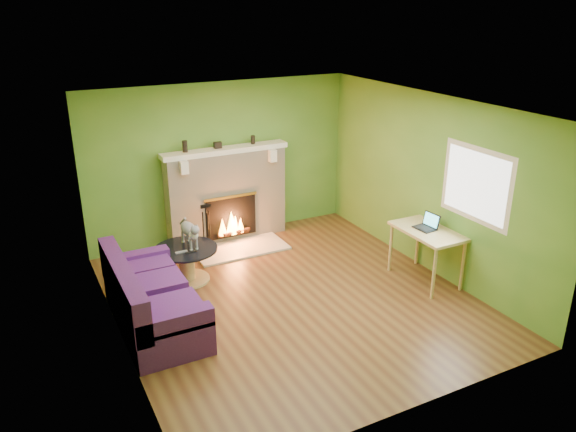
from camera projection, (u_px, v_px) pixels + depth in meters
name	position (u px, v px, depth m)	size (l,w,h in m)	color
floor	(291.00, 298.00, 7.64)	(5.00, 5.00, 0.00)	#573018
ceiling	(292.00, 107.00, 6.70)	(5.00, 5.00, 0.00)	white
wall_back	(221.00, 162.00, 9.24)	(5.00, 5.00, 0.00)	#487E29
wall_front	(419.00, 294.00, 5.10)	(5.00, 5.00, 0.00)	#487E29
wall_left	(112.00, 241.00, 6.21)	(5.00, 5.00, 0.00)	#487E29
wall_right	(429.00, 184.00, 8.13)	(5.00, 5.00, 0.00)	#487E29
window_frame	(476.00, 185.00, 7.29)	(1.20, 1.20, 0.00)	silver
window_pane	(476.00, 185.00, 7.28)	(1.06, 1.06, 0.00)	white
fireplace	(227.00, 195.00, 9.28)	(2.10, 0.46, 1.58)	beige
hearth	(240.00, 248.00, 9.12)	(1.50, 0.75, 0.03)	beige
mantel	(225.00, 150.00, 8.98)	(2.10, 0.28, 0.08)	white
sofa	(150.00, 300.00, 6.90)	(0.89, 1.96, 0.88)	#45185B
coffee_table	(187.00, 262.00, 8.02)	(0.90, 0.90, 0.51)	tan
desk	(427.00, 236.00, 7.89)	(0.61, 1.06, 0.78)	tan
cat	(189.00, 232.00, 7.94)	(0.24, 0.66, 0.41)	slate
remote_silver	(181.00, 252.00, 7.79)	(0.17, 0.04, 0.02)	gray
remote_black	(191.00, 252.00, 7.80)	(0.16, 0.04, 0.02)	black
laptop	(425.00, 222.00, 7.85)	(0.25, 0.29, 0.22)	black
fire_tools	(207.00, 227.00, 8.89)	(0.21, 0.21, 0.78)	black
mantel_vase_left	(185.00, 146.00, 8.68)	(0.08, 0.08, 0.18)	black
mantel_vase_right	(253.00, 140.00, 9.18)	(0.07, 0.07, 0.14)	black
mantel_box	(218.00, 145.00, 8.93)	(0.12, 0.08, 0.10)	black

